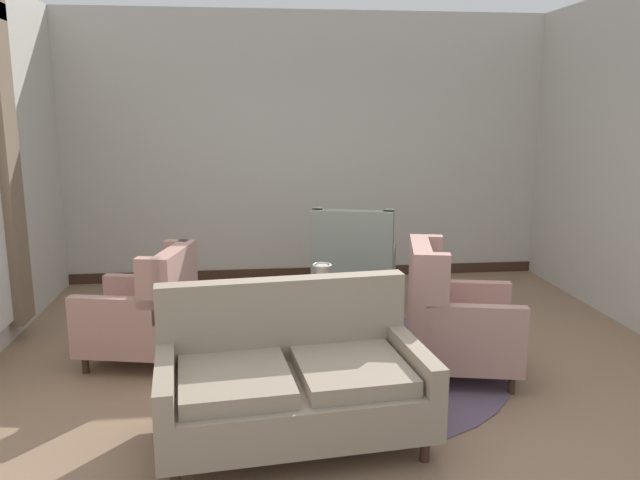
{
  "coord_description": "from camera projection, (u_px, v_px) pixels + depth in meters",
  "views": [
    {
      "loc": [
        -0.72,
        -4.47,
        2.05
      ],
      "look_at": [
        -0.15,
        0.44,
        1.02
      ],
      "focal_mm": 35.47,
      "sensor_mm": 36.0,
      "label": 1
    }
  ],
  "objects": [
    {
      "name": "area_rug",
      "position": [
        341.0,
        365.0,
        5.14
      ],
      "size": [
        2.68,
        2.68,
        0.01
      ],
      "primitive_type": "cylinder",
      "color": "#5B4C60",
      "rests_on": "ground"
    },
    {
      "name": "porcelain_vase",
      "position": [
        322.0,
        287.0,
        5.12
      ],
      "size": [
        0.2,
        0.2,
        0.34
      ],
      "color": "beige",
      "rests_on": "coffee_table"
    },
    {
      "name": "armchair_far_left",
      "position": [
        453.0,
        320.0,
        4.88
      ],
      "size": [
        0.96,
        0.91,
        1.05
      ],
      "rotation": [
        0.0,
        0.0,
        7.64
      ],
      "color": "tan",
      "rests_on": "ground"
    },
    {
      "name": "armchair_back_corner",
      "position": [
        146.0,
        312.0,
        5.16
      ],
      "size": [
        0.95,
        0.9,
        0.96
      ],
      "rotation": [
        0.0,
        0.0,
        4.5
      ],
      "color": "tan",
      "rests_on": "ground"
    },
    {
      "name": "ground",
      "position": [
        346.0,
        381.0,
        4.85
      ],
      "size": [
        8.73,
        8.73,
        0.0
      ],
      "primitive_type": "plane",
      "color": "#896B51"
    },
    {
      "name": "baseboard_back",
      "position": [
        308.0,
        272.0,
        7.82
      ],
      "size": [
        5.79,
        0.03,
        0.12
      ],
      "primitive_type": "cube",
      "color": "#382319",
      "rests_on": "ground"
    },
    {
      "name": "settee",
      "position": [
        292.0,
        380.0,
        3.94
      ],
      "size": [
        1.72,
        1.07,
        0.96
      ],
      "rotation": [
        0.0,
        0.0,
        0.1
      ],
      "color": "gray",
      "rests_on": "ground"
    },
    {
      "name": "armchair_near_sideboard",
      "position": [
        355.0,
        268.0,
        6.5
      ],
      "size": [
        1.01,
        1.06,
        1.08
      ],
      "rotation": [
        0.0,
        0.0,
        2.87
      ],
      "color": "gray",
      "rests_on": "ground"
    },
    {
      "name": "coffee_table",
      "position": [
        315.0,
        316.0,
        5.16
      ],
      "size": [
        0.8,
        0.8,
        0.48
      ],
      "color": "#382319",
      "rests_on": "ground"
    },
    {
      "name": "wall_back",
      "position": [
        307.0,
        148.0,
        7.56
      ],
      "size": [
        5.95,
        0.08,
        3.16
      ],
      "primitive_type": "cube",
      "color": "#BCB7AD",
      "rests_on": "ground"
    }
  ]
}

